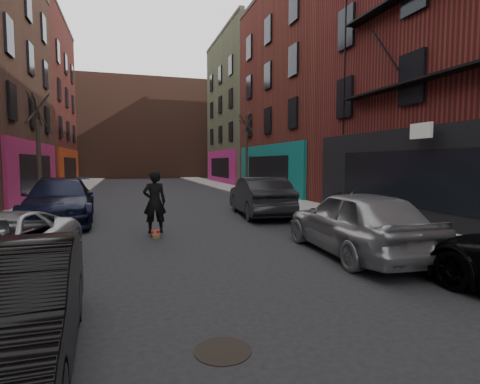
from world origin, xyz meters
TOP-DOWN VIEW (x-y plane):
  - sidewalk_left at (-6.25, 30.00)m, footprint 2.50×84.00m
  - sidewalk_right at (6.25, 30.00)m, footprint 2.50×84.00m
  - buildings_right at (13.50, 16.00)m, footprint 12.00×56.00m
  - building_far at (0.00, 56.00)m, footprint 40.00×10.00m
  - tree_left_far at (-6.20, 18.00)m, footprint 2.00×2.00m
  - tree_right_far at (6.20, 24.00)m, footprint 2.00×2.00m
  - parked_left_end at (-4.60, 13.22)m, footprint 2.72×5.90m
  - parked_right_far at (3.20, 5.87)m, footprint 2.24×4.93m
  - parked_right_end at (3.20, 12.88)m, footprint 2.20×5.15m
  - skateboard at (-1.38, 9.70)m, footprint 0.22×0.80m
  - skateboarder at (-1.38, 9.70)m, footprint 0.70×0.46m
  - pedestrian at (2.91, 6.26)m, footprint 0.93×0.87m
  - manhole at (-1.11, 2.22)m, footprint 0.92×0.92m

SIDE VIEW (x-z plane):
  - manhole at x=-1.11m, z-range 0.00..0.01m
  - skateboard at x=-1.38m, z-range 0.00..0.10m
  - sidewalk_left at x=-6.25m, z-range 0.00..0.13m
  - sidewalk_right at x=6.25m, z-range 0.00..0.13m
  - pedestrian at x=2.91m, z-range 0.01..1.53m
  - parked_right_far at x=3.20m, z-range 0.00..1.64m
  - parked_right_end at x=3.20m, z-range 0.00..1.65m
  - parked_left_end at x=-4.60m, z-range 0.00..1.67m
  - skateboarder at x=-1.38m, z-range 0.10..2.02m
  - tree_left_far at x=-6.20m, z-range 0.13..6.63m
  - tree_right_far at x=6.20m, z-range 0.13..6.93m
  - building_far at x=0.00m, z-range 0.00..14.00m
  - buildings_right at x=13.50m, z-range 0.00..16.00m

